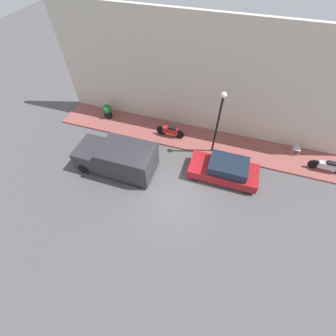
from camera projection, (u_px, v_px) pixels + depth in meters
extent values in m
plane|color=#514F51|center=(172.00, 193.00, 12.28)|extent=(60.00, 60.00, 0.00)
cube|color=#934C47|center=(192.00, 138.00, 15.02)|extent=(2.37, 18.59, 0.11)
cube|color=beige|center=(202.00, 80.00, 13.18)|extent=(0.30, 18.59, 6.97)
cube|color=maroon|center=(223.00, 171.00, 12.72)|extent=(1.73, 3.82, 0.55)
cube|color=#192333|center=(228.00, 166.00, 12.27)|extent=(1.52, 2.10, 0.51)
cylinder|color=black|center=(195.00, 176.00, 12.66)|extent=(0.20, 0.59, 0.59)
cylinder|color=black|center=(200.00, 158.00, 13.56)|extent=(0.20, 0.59, 0.59)
cylinder|color=black|center=(248.00, 189.00, 12.10)|extent=(0.20, 0.59, 0.59)
cylinder|color=black|center=(250.00, 169.00, 13.00)|extent=(0.20, 0.59, 0.59)
cube|color=#2D2D33|center=(128.00, 160.00, 12.53)|extent=(2.02, 2.94, 1.61)
cube|color=#2D2D33|center=(93.00, 154.00, 13.16)|extent=(1.91, 1.59, 1.13)
cube|color=#192333|center=(88.00, 149.00, 12.96)|extent=(1.71, 0.87, 0.45)
cylinder|color=black|center=(84.00, 168.00, 12.98)|extent=(0.22, 0.67, 0.67)
cylinder|color=black|center=(99.00, 148.00, 14.05)|extent=(0.22, 0.67, 0.67)
cylinder|color=black|center=(138.00, 183.00, 12.33)|extent=(0.22, 0.67, 0.67)
cylinder|color=black|center=(149.00, 160.00, 13.40)|extent=(0.22, 0.67, 0.67)
cube|color=#B21E1E|center=(170.00, 130.00, 14.70)|extent=(0.30, 1.00, 0.40)
cube|color=black|center=(172.00, 128.00, 14.48)|extent=(0.27, 0.55, 0.12)
cylinder|color=black|center=(162.00, 130.00, 14.94)|extent=(0.10, 0.66, 0.66)
cylinder|color=black|center=(179.00, 134.00, 14.70)|extent=(0.10, 0.66, 0.66)
cube|color=#B7B7BF|center=(328.00, 166.00, 12.84)|extent=(0.30, 1.10, 0.35)
cube|color=black|center=(333.00, 164.00, 12.63)|extent=(0.27, 0.60, 0.12)
cylinder|color=black|center=(313.00, 164.00, 13.08)|extent=(0.10, 0.61, 0.61)
cylinder|color=black|center=(217.00, 127.00, 12.71)|extent=(0.12, 0.12, 3.87)
sphere|color=silver|center=(224.00, 95.00, 11.14)|extent=(0.32, 0.32, 0.32)
cylinder|color=black|center=(108.00, 114.00, 16.24)|extent=(0.55, 0.55, 0.38)
sphere|color=#236628|center=(107.00, 109.00, 15.89)|extent=(0.67, 0.67, 0.67)
cube|color=silver|center=(297.00, 148.00, 13.73)|extent=(0.40, 0.40, 0.04)
cube|color=silver|center=(295.00, 145.00, 13.59)|extent=(0.40, 0.04, 0.40)
cylinder|color=silver|center=(298.00, 154.00, 13.76)|extent=(0.04, 0.04, 0.40)
cylinder|color=silver|center=(298.00, 150.00, 13.97)|extent=(0.04, 0.04, 0.40)
cylinder|color=silver|center=(293.00, 152.00, 13.83)|extent=(0.04, 0.04, 0.40)
cylinder|color=silver|center=(292.00, 149.00, 14.03)|extent=(0.04, 0.04, 0.40)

